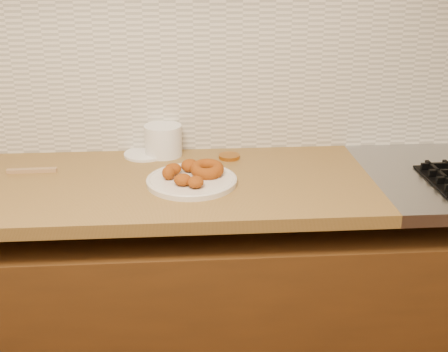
{
  "coord_description": "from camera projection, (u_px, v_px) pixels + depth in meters",
  "views": [
    {
      "loc": [
        -0.09,
        0.03,
        1.58
      ],
      "look_at": [
        0.02,
        1.63,
        0.93
      ],
      "focal_mm": 45.0,
      "sensor_mm": 36.0,
      "label": 1
    }
  ],
  "objects": [
    {
      "name": "donut_plate",
      "position": [
        192.0,
        181.0,
        1.75
      ],
      "size": [
        0.28,
        0.28,
        0.02
      ],
      "primitive_type": "cylinder",
      "color": "silver",
      "rests_on": "butcher_block"
    },
    {
      "name": "plastic_tub",
      "position": [
        163.0,
        140.0,
        1.98
      ],
      "size": [
        0.16,
        0.16,
        0.11
      ],
      "primitive_type": "cylinder",
      "rotation": [
        0.0,
        0.0,
        -0.26
      ],
      "color": "white",
      "rests_on": "butcher_block"
    },
    {
      "name": "backsplash",
      "position": [
        210.0,
        67.0,
        1.96
      ],
      "size": [
        3.6,
        0.02,
        0.6
      ],
      "primitive_type": "cube",
      "color": "silver",
      "rests_on": "wall_back"
    },
    {
      "name": "butcher_block",
      "position": [
        9.0,
        190.0,
        1.76
      ],
      "size": [
        2.3,
        0.62,
        0.04
      ],
      "primitive_type": "cube",
      "color": "olive",
      "rests_on": "base_cabinet"
    },
    {
      "name": "ring_donut",
      "position": [
        207.0,
        169.0,
        1.78
      ],
      "size": [
        0.12,
        0.12,
        0.05
      ],
      "primitive_type": "torus",
      "rotation": [
        0.1,
        0.0,
        0.07
      ],
      "color": "#8F3A13",
      "rests_on": "donut_plate"
    },
    {
      "name": "brass_jar_lid",
      "position": [
        229.0,
        157.0,
        1.97
      ],
      "size": [
        0.1,
        0.1,
        0.01
      ],
      "primitive_type": "cylinder",
      "rotation": [
        0.0,
        0.0,
        0.43
      ],
      "color": "#B16D25",
      "rests_on": "butcher_block"
    },
    {
      "name": "tub_lid",
      "position": [
        145.0,
        154.0,
        2.0
      ],
      "size": [
        0.19,
        0.19,
        0.01
      ],
      "primitive_type": "cylinder",
      "rotation": [
        0.0,
        0.0,
        0.28
      ],
      "color": "white",
      "rests_on": "butcher_block"
    },
    {
      "name": "wooden_utensil",
      "position": [
        32.0,
        170.0,
        1.84
      ],
      "size": [
        0.16,
        0.02,
        0.01
      ],
      "primitive_type": "cube",
      "rotation": [
        0.0,
        0.0,
        0.02
      ],
      "color": "#A17A51",
      "rests_on": "butcher_block"
    },
    {
      "name": "fried_dough_chunks",
      "position": [
        183.0,
        173.0,
        1.74
      ],
      "size": [
        0.13,
        0.2,
        0.04
      ],
      "color": "#8F3A13",
      "rests_on": "donut_plate"
    },
    {
      "name": "base_cabinet",
      "position": [
        216.0,
        312.0,
        1.99
      ],
      "size": [
        3.6,
        0.6,
        0.77
      ],
      "primitive_type": "cube",
      "color": "#542F11",
      "rests_on": "floor"
    },
    {
      "name": "wall_back",
      "position": [
        209.0,
        22.0,
        1.92
      ],
      "size": [
        4.0,
        0.02,
        2.7
      ],
      "primitive_type": "cube",
      "color": "#C6B594",
      "rests_on": "ground"
    }
  ]
}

